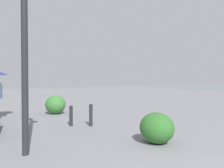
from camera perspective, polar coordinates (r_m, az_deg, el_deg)
The scene contains 5 objects.
lamppost at distance 5.19m, azimuth -21.85°, elevation 13.61°, with size 0.98×0.28×4.16m.
bollard_near at distance 7.74m, azimuth -5.52°, elevation -7.88°, with size 0.13×0.13×0.78m.
bollard_mid at distance 7.88m, azimuth -10.61°, elevation -7.96°, with size 0.13×0.13×0.72m.
shrub_low at distance 5.82m, azimuth 11.57°, elevation -11.13°, with size 0.93×0.83×0.79m.
shrub_round at distance 10.69m, azimuth -14.52°, elevation -5.21°, with size 1.03×0.92×0.87m.
Camera 1 is at (-0.21, 2.50, 1.65)m, focal length 35.13 mm.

